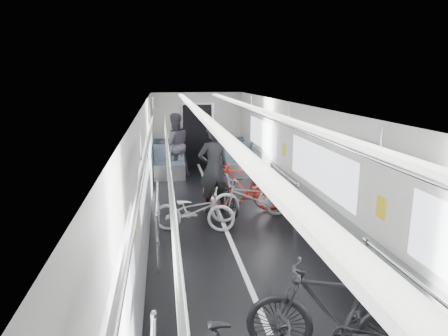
% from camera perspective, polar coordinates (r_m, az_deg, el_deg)
% --- Properties ---
extents(car_shell, '(3.02, 14.01, 2.41)m').
position_cam_1_polar(car_shell, '(8.37, -0.67, 0.59)').
color(car_shell, black).
rests_on(car_shell, ground).
extents(bike_left_far, '(1.65, 0.86, 0.83)m').
position_cam_1_polar(bike_left_far, '(7.71, -4.28, -6.06)').
color(bike_left_far, silver).
rests_on(bike_left_far, floor).
extents(bike_right_near, '(1.90, 1.10, 1.10)m').
position_cam_1_polar(bike_right_near, '(4.49, 15.57, -19.53)').
color(bike_right_near, black).
rests_on(bike_right_near, floor).
extents(bike_right_mid, '(1.94, 1.02, 0.97)m').
position_cam_1_polar(bike_right_mid, '(8.31, 4.13, -4.12)').
color(bike_right_mid, '#B3B3B8').
rests_on(bike_right_mid, floor).
extents(bike_right_far, '(1.90, 0.95, 1.10)m').
position_cam_1_polar(bike_right_far, '(8.84, 2.82, -2.62)').
color(bike_right_far, '#B42016').
rests_on(bike_right_far, floor).
extents(bike_aisle, '(0.97, 1.70, 0.84)m').
position_cam_1_polar(bike_aisle, '(8.71, -0.31, -3.70)').
color(bike_aisle, black).
rests_on(bike_aisle, floor).
extents(person_standing, '(0.80, 0.62, 1.94)m').
position_cam_1_polar(person_standing, '(8.65, -1.49, -0.09)').
color(person_standing, black).
rests_on(person_standing, floor).
extents(person_seated, '(1.04, 0.89, 1.87)m').
position_cam_1_polar(person_seated, '(11.90, -7.04, 3.30)').
color(person_seated, '#2D2A32').
rests_on(person_seated, floor).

